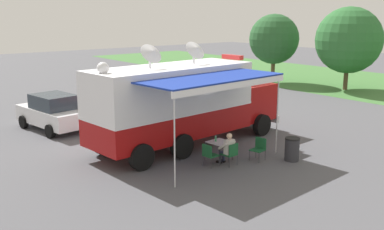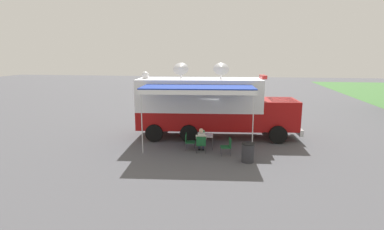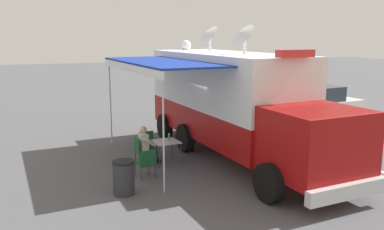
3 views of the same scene
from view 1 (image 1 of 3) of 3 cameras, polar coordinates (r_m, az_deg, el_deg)
ground_plane at (r=19.13m, az=-2.55°, el=-4.27°), size 100.00×100.00×0.00m
lot_stripe at (r=23.41m, az=-2.07°, el=-1.06°), size 0.53×4.79×0.01m
command_truck at (r=19.11m, az=-0.83°, el=1.75°), size 5.51×9.67×4.53m
folding_table at (r=17.56m, az=3.51°, el=-3.56°), size 0.87×0.87×0.73m
water_bottle at (r=17.56m, az=3.01°, el=-3.01°), size 0.07×0.07×0.22m
folding_chair_at_table at (r=16.96m, az=4.95°, el=-4.75°), size 0.52×0.52×0.87m
folding_chair_beside_table at (r=16.80m, az=2.19°, el=-4.89°), size 0.52×0.52×0.87m
folding_chair_spare_by_truck at (r=17.75m, az=8.46°, el=-4.04°), size 0.56×0.56×0.87m
seated_responder at (r=17.04m, az=4.49°, el=-4.17°), size 0.69×0.58×1.25m
trash_bin at (r=17.93m, az=12.53°, el=-4.23°), size 0.57×0.57×0.91m
car_behind_truck at (r=22.99m, az=-17.14°, el=0.36°), size 4.41×2.45×1.76m
tree_far_left at (r=37.36m, az=10.33°, el=9.42°), size 4.00×4.00×5.52m
tree_left_of_centre at (r=35.14m, az=19.19°, el=8.92°), size 4.82×4.82×6.05m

